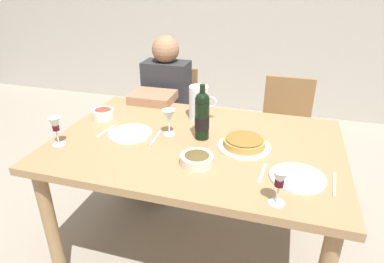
{
  "coord_description": "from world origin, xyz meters",
  "views": [
    {
      "loc": [
        0.42,
        -1.5,
        1.57
      ],
      "look_at": [
        -0.02,
        -0.01,
        0.82
      ],
      "focal_mm": 30.94,
      "sensor_mm": 36.0,
      "label": 1
    }
  ],
  "objects_px": {
    "salad_bowl": "(103,113)",
    "chair_left": "(173,115)",
    "water_pitcher": "(199,104)",
    "wine_glass_centre": "(169,117)",
    "olive_bowl": "(197,159)",
    "wine_glass_left_diner": "(280,181)",
    "wine_bottle": "(202,116)",
    "wine_glass_right_diner": "(55,126)",
    "diner_left": "(162,112)",
    "dinner_plate_right_setting": "(297,178)",
    "dinner_plate_left_setting": "(130,134)",
    "chair_right": "(284,129)",
    "dining_table": "(196,156)",
    "baked_tart": "(244,143)"
  },
  "relations": [
    {
      "from": "salad_bowl",
      "to": "chair_left",
      "type": "height_order",
      "value": "chair_left"
    },
    {
      "from": "water_pitcher",
      "to": "wine_glass_centre",
      "type": "relative_size",
      "value": 1.39
    },
    {
      "from": "olive_bowl",
      "to": "wine_glass_left_diner",
      "type": "distance_m",
      "value": 0.43
    },
    {
      "from": "wine_bottle",
      "to": "water_pitcher",
      "type": "xyz_separation_m",
      "value": [
        -0.09,
        0.26,
        -0.04
      ]
    },
    {
      "from": "wine_glass_right_diner",
      "to": "salad_bowl",
      "type": "bearing_deg",
      "value": 82.73
    },
    {
      "from": "olive_bowl",
      "to": "wine_glass_centre",
      "type": "distance_m",
      "value": 0.35
    },
    {
      "from": "water_pitcher",
      "to": "wine_glass_centre",
      "type": "distance_m",
      "value": 0.28
    },
    {
      "from": "diner_left",
      "to": "water_pitcher",
      "type": "bearing_deg",
      "value": 136.58
    },
    {
      "from": "dinner_plate_right_setting",
      "to": "wine_glass_right_diner",
      "type": "bearing_deg",
      "value": -178.89
    },
    {
      "from": "water_pitcher",
      "to": "dinner_plate_left_setting",
      "type": "bearing_deg",
      "value": -132.23
    },
    {
      "from": "wine_glass_centre",
      "to": "chair_right",
      "type": "xyz_separation_m",
      "value": [
        0.61,
        0.83,
        -0.37
      ]
    },
    {
      "from": "wine_glass_left_diner",
      "to": "chair_left",
      "type": "relative_size",
      "value": 0.17
    },
    {
      "from": "wine_glass_left_diner",
      "to": "diner_left",
      "type": "height_order",
      "value": "diner_left"
    },
    {
      "from": "water_pitcher",
      "to": "olive_bowl",
      "type": "distance_m",
      "value": 0.54
    },
    {
      "from": "dinner_plate_left_setting",
      "to": "water_pitcher",
      "type": "bearing_deg",
      "value": 47.77
    },
    {
      "from": "water_pitcher",
      "to": "dinner_plate_right_setting",
      "type": "xyz_separation_m",
      "value": [
        0.59,
        -0.52,
        -0.08
      ]
    },
    {
      "from": "dining_table",
      "to": "diner_left",
      "type": "height_order",
      "value": "diner_left"
    },
    {
      "from": "salad_bowl",
      "to": "wine_glass_left_diner",
      "type": "xyz_separation_m",
      "value": [
        1.06,
        -0.54,
        0.07
      ]
    },
    {
      "from": "water_pitcher",
      "to": "salad_bowl",
      "type": "relative_size",
      "value": 1.53
    },
    {
      "from": "olive_bowl",
      "to": "chair_left",
      "type": "bearing_deg",
      "value": 114.99
    },
    {
      "from": "dining_table",
      "to": "wine_bottle",
      "type": "relative_size",
      "value": 5.02
    },
    {
      "from": "salad_bowl",
      "to": "wine_bottle",
      "type": "bearing_deg",
      "value": -7.46
    },
    {
      "from": "chair_left",
      "to": "chair_right",
      "type": "xyz_separation_m",
      "value": [
        0.9,
        -0.02,
        0.0
      ]
    },
    {
      "from": "water_pitcher",
      "to": "diner_left",
      "type": "xyz_separation_m",
      "value": [
        -0.38,
        0.35,
        -0.23
      ]
    },
    {
      "from": "chair_left",
      "to": "wine_glass_left_diner",
      "type": "bearing_deg",
      "value": 123.72
    },
    {
      "from": "wine_glass_left_diner",
      "to": "dinner_plate_right_setting",
      "type": "distance_m",
      "value": 0.23
    },
    {
      "from": "baked_tart",
      "to": "chair_right",
      "type": "distance_m",
      "value": 0.93
    },
    {
      "from": "dining_table",
      "to": "wine_glass_right_diner",
      "type": "height_order",
      "value": "wine_glass_right_diner"
    },
    {
      "from": "wine_glass_left_diner",
      "to": "dinner_plate_left_setting",
      "type": "xyz_separation_m",
      "value": [
        -0.81,
        0.39,
        -0.1
      ]
    },
    {
      "from": "baked_tart",
      "to": "olive_bowl",
      "type": "relative_size",
      "value": 1.73
    },
    {
      "from": "olive_bowl",
      "to": "wine_glass_right_diner",
      "type": "height_order",
      "value": "wine_glass_right_diner"
    },
    {
      "from": "dining_table",
      "to": "dinner_plate_right_setting",
      "type": "xyz_separation_m",
      "value": [
        0.52,
        -0.22,
        0.1
      ]
    },
    {
      "from": "wine_bottle",
      "to": "dinner_plate_left_setting",
      "type": "relative_size",
      "value": 1.24
    },
    {
      "from": "water_pitcher",
      "to": "wine_glass_left_diner",
      "type": "bearing_deg",
      "value": -54.54
    },
    {
      "from": "baked_tart",
      "to": "chair_right",
      "type": "height_order",
      "value": "chair_right"
    },
    {
      "from": "water_pitcher",
      "to": "wine_glass_left_diner",
      "type": "height_order",
      "value": "water_pitcher"
    },
    {
      "from": "water_pitcher",
      "to": "diner_left",
      "type": "relative_size",
      "value": 0.17
    },
    {
      "from": "dining_table",
      "to": "baked_tart",
      "type": "relative_size",
      "value": 5.56
    },
    {
      "from": "wine_glass_left_diner",
      "to": "wine_glass_centre",
      "type": "xyz_separation_m",
      "value": [
        -0.61,
        0.45,
        -0.0
      ]
    },
    {
      "from": "diner_left",
      "to": "chair_left",
      "type": "bearing_deg",
      "value": -90.11
    },
    {
      "from": "olive_bowl",
      "to": "wine_glass_centre",
      "type": "bearing_deg",
      "value": 131.81
    },
    {
      "from": "dining_table",
      "to": "dinner_plate_left_setting",
      "type": "relative_size",
      "value": 6.24
    },
    {
      "from": "wine_glass_left_diner",
      "to": "chair_left",
      "type": "height_order",
      "value": "wine_glass_left_diner"
    },
    {
      "from": "water_pitcher",
      "to": "dinner_plate_right_setting",
      "type": "relative_size",
      "value": 0.84
    },
    {
      "from": "chair_left",
      "to": "chair_right",
      "type": "distance_m",
      "value": 0.9
    },
    {
      "from": "baked_tart",
      "to": "wine_glass_left_diner",
      "type": "distance_m",
      "value": 0.46
    },
    {
      "from": "baked_tart",
      "to": "chair_left",
      "type": "relative_size",
      "value": 0.31
    },
    {
      "from": "wine_glass_right_diner",
      "to": "chair_right",
      "type": "distance_m",
      "value": 1.62
    },
    {
      "from": "dinner_plate_left_setting",
      "to": "baked_tart",
      "type": "bearing_deg",
      "value": 2.85
    },
    {
      "from": "wine_bottle",
      "to": "dinner_plate_left_setting",
      "type": "height_order",
      "value": "wine_bottle"
    }
  ]
}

